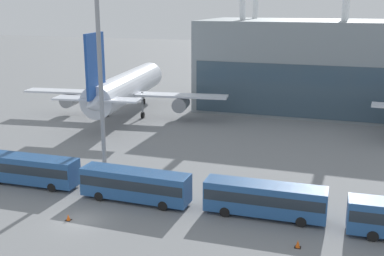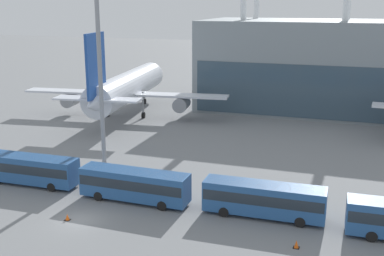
# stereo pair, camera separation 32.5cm
# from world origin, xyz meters

# --- Properties ---
(ground_plane) EXTENTS (440.00, 440.00, 0.00)m
(ground_plane) POSITION_xyz_m (0.00, 0.00, 0.00)
(ground_plane) COLOR slate
(airliner_at_gate_near) EXTENTS (37.43, 36.21, 15.83)m
(airliner_at_gate_near) POSITION_xyz_m (-15.05, 40.87, 5.29)
(airliner_at_gate_near) COLOR silver
(airliner_at_gate_near) RESTS_ON ground_plane
(shuttle_bus_0) EXTENTS (11.76, 2.93, 3.34)m
(shuttle_bus_0) POSITION_xyz_m (-10.40, 6.51, 1.96)
(shuttle_bus_0) COLOR #285693
(shuttle_bus_0) RESTS_ON ground_plane
(shuttle_bus_1) EXTENTS (11.75, 2.86, 3.34)m
(shuttle_bus_1) POSITION_xyz_m (3.05, 5.97, 1.96)
(shuttle_bus_1) COLOR #285693
(shuttle_bus_1) RESTS_ON ground_plane
(shuttle_bus_2) EXTENTS (11.75, 2.86, 3.34)m
(shuttle_bus_2) POSITION_xyz_m (16.51, 6.52, 1.96)
(shuttle_bus_2) COLOR #285693
(shuttle_bus_2) RESTS_ON ground_plane
(floodlight_mast) EXTENTS (2.29, 2.29, 27.41)m
(floodlight_mast) POSITION_xyz_m (-5.17, 14.45, 17.32)
(floodlight_mast) COLOR gray
(floodlight_mast) RESTS_ON ground_plane
(lane_stripe_0) EXTENTS (6.28, 2.60, 0.01)m
(lane_stripe_0) POSITION_xyz_m (-13.34, 8.14, 0.00)
(lane_stripe_0) COLOR silver
(lane_stripe_0) RESTS_ON ground_plane
(traffic_cone_0) EXTENTS (0.55, 0.55, 0.69)m
(traffic_cone_0) POSITION_xyz_m (20.32, 1.32, 0.33)
(traffic_cone_0) COLOR black
(traffic_cone_0) RESTS_ON ground_plane
(traffic_cone_2) EXTENTS (0.54, 0.54, 0.62)m
(traffic_cone_2) POSITION_xyz_m (-1.10, -0.27, 0.30)
(traffic_cone_2) COLOR black
(traffic_cone_2) RESTS_ON ground_plane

